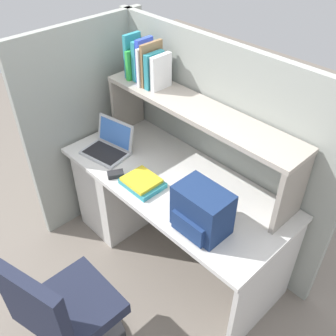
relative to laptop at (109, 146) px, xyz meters
The scene contains 12 objects.
ground_plane 0.95m from the laptop, 12.37° to the left, with size 8.00×8.00×0.00m, color slate.
desk 0.42m from the laptop, 39.47° to the left, with size 1.60×0.70×0.73m.
cubicle_partition_rear 0.73m from the laptop, 43.09° to the left, with size 1.84×0.05×1.55m, color #939991.
cubicle_partition_left 0.33m from the laptop, 168.27° to the left, with size 0.05×1.06×1.55m, color #939991.
overhead_hutch 0.69m from the laptop, 30.80° to the left, with size 1.44×0.28×0.45m.
reference_books_on_shelf 0.62m from the laptop, 78.88° to the left, with size 0.30×0.19×0.29m.
laptop is the anchor object (origin of this frame).
backpack 0.94m from the laptop, ahead, with size 0.30×0.23×0.27m.
computer_mouse 0.28m from the laptop, 28.78° to the right, with size 0.06×0.10×0.03m, color #262628.
paper_cup 0.68m from the laptop, ahead, with size 0.08×0.08×0.09m, color white.
desk_book_stack 0.44m from the laptop, ahead, with size 0.25×0.20×0.06m.
office_chair 1.16m from the laptop, 50.34° to the right, with size 0.52×0.53×0.93m.
Camera 1 is at (1.33, -1.32, 2.32)m, focal length 40.60 mm.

